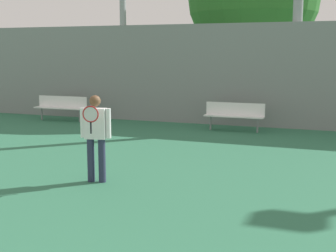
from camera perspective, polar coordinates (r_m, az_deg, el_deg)
tennis_player at (r=9.09m, az=-8.82°, el=-0.81°), size 0.60×0.45×1.70m
bench_courtside_near at (r=15.12m, az=8.10°, el=1.56°), size 1.91×0.40×0.90m
bench_courtside_far at (r=17.64m, az=-12.87°, el=2.48°), size 2.04×0.40×0.90m
back_fence at (r=15.90m, az=12.05°, el=6.02°), size 28.38×0.06×3.47m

